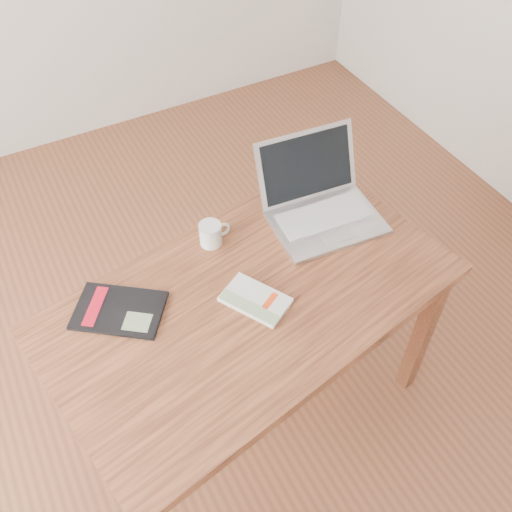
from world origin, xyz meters
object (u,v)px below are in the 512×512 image
desk (251,313)px  coffee_mug (211,233)px  white_guidebook (255,300)px  black_guidebook (119,310)px  laptop (320,202)px

desk → coffee_mug: 0.30m
white_guidebook → coffee_mug: coffee_mug is taller
white_guidebook → black_guidebook: size_ratio=0.75×
white_guidebook → laptop: (0.38, 0.24, 0.04)m
desk → laptop: 0.46m
desk → laptop: laptop is taller
black_guidebook → coffee_mug: bearing=-34.2°
coffee_mug → laptop: bearing=-7.6°
white_guidebook → laptop: size_ratio=0.59×
desk → white_guidebook: (0.00, -0.03, 0.10)m
desk → coffee_mug: (-0.01, 0.26, 0.13)m
white_guidebook → black_guidebook: bearing=127.5°
white_guidebook → laptop: 0.45m
black_guidebook → desk: bearing=-73.1°
desk → coffee_mug: size_ratio=12.60×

